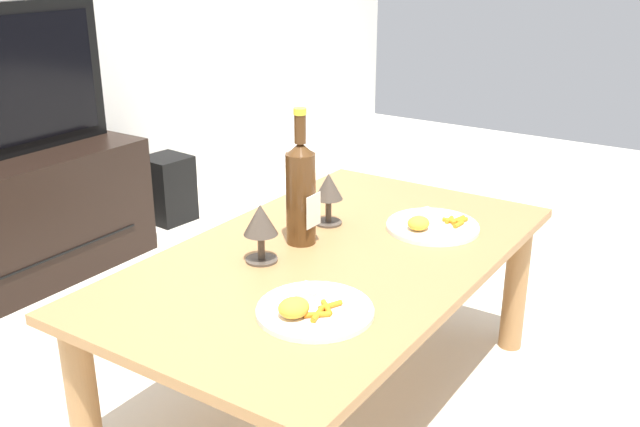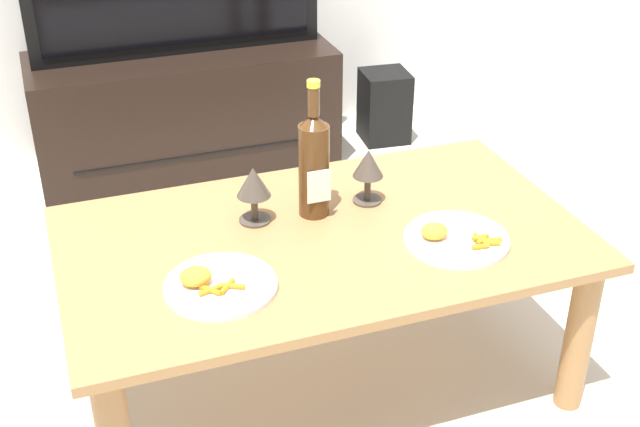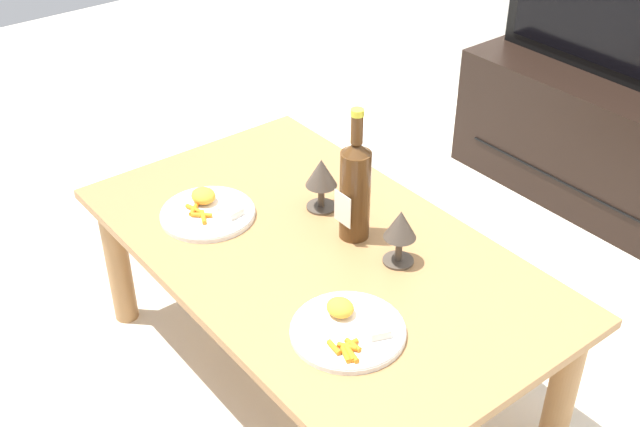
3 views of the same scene
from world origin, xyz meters
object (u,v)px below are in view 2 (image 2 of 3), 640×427
Objects in this scene: goblet_right at (368,167)px; tv_stand at (185,111)px; wine_bottle at (314,162)px; goblet_left at (254,185)px; floor_speaker at (384,106)px; dinner_plate_right at (456,238)px; dining_table at (323,259)px; dinner_plate_left at (218,283)px.

tv_stand is at bearing 100.07° from goblet_right.
wine_bottle reaches higher than goblet_left.
dinner_plate_right is (-0.49, -1.51, 0.31)m from floor_speaker.
dining_table is 0.24m from wine_bottle.
goblet_left is at bearing -120.63° from floor_speaker.
dinner_plate_right is (0.12, -0.26, -0.09)m from goblet_right.
wine_bottle is at bearing 137.98° from dinner_plate_right.
floor_speaker is at bearing 64.14° from goblet_right.
goblet_left reaches higher than tv_stand.
tv_stand is 1.60m from dinner_plate_right.
dining_table is 1.59m from floor_speaker.
wine_bottle is at bearing -86.61° from tv_stand.
dinner_plate_left is at bearing -141.58° from wine_bottle.
dining_table is at bearing -114.05° from floor_speaker.
goblet_right is at bearing -79.93° from tv_stand.
dining_table is 4.98× the size of dinner_plate_right.
goblet_right reaches higher than dining_table.
dinner_plate_left reaches higher than dining_table.
floor_speaker is 1.45m from goblet_right.
floor_speaker is at bearing 72.15° from dinner_plate_right.
wine_bottle is 1.41× the size of dinner_plate_right.
dinner_plate_left is (-0.46, -0.26, -0.09)m from goblet_right.
dinner_plate_right is at bearing -25.89° from dining_table.
goblet_right is at bearing 29.29° from dinner_plate_left.
dinner_plate_left is (-0.29, -0.14, 0.08)m from dining_table.
tv_stand is at bearing 92.54° from dining_table.
dinner_plate_left is at bearing -154.75° from dining_table.
tv_stand reaches higher than floor_speaker.
goblet_left is 0.50m from dinner_plate_right.
floor_speaker is at bearing 54.78° from dinner_plate_left.
tv_stand is 7.81× the size of goblet_right.
goblet_right reaches higher than floor_speaker.
dinner_plate_left is (-1.06, -1.51, 0.31)m from floor_speaker.
goblet_right is at bearing -0.00° from goblet_left.
goblet_left is at bearing 180.00° from goblet_right.
dinner_plate_left reaches higher than floor_speaker.
goblet_right reaches higher than dinner_plate_right.
dinner_plate_left is (-0.23, -1.54, 0.23)m from tv_stand.
dining_table is at bearing -41.17° from goblet_left.
floor_speaker is 1.60m from goblet_left.
dinner_plate_right is (0.58, -0.00, -0.00)m from dinner_plate_left.
tv_stand is 1.32m from goblet_left.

